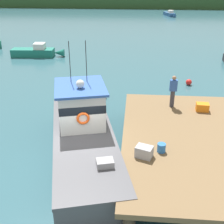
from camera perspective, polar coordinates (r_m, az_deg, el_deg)
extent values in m
plane|color=#2D5660|center=(13.06, -5.95, -8.59)|extent=(200.00, 200.00, 0.00)
cylinder|color=#4C3D2D|center=(9.41, 3.33, -20.89)|extent=(0.36, 0.36, 1.00)
cylinder|color=#4C3D2D|center=(16.18, 4.25, 0.69)|extent=(0.36, 0.36, 1.00)
cube|color=brown|center=(12.54, 16.02, -5.19)|extent=(6.00, 9.00, 0.20)
cube|color=#4C4C51|center=(12.47, -5.40, -7.35)|extent=(4.45, 8.37, 1.10)
cone|color=#4C4C51|center=(16.79, -6.86, 1.72)|extent=(1.52, 2.02, 1.10)
cube|color=#234C9E|center=(12.23, -5.49, -5.58)|extent=(4.43, 8.22, 0.12)
cube|color=#4C4C51|center=(12.15, -5.52, -4.94)|extent=(4.49, 8.38, 0.12)
cube|color=silver|center=(12.82, -6.13, 1.00)|extent=(2.40, 2.61, 1.80)
cube|color=black|center=(12.70, -6.20, 2.29)|extent=(2.42, 2.63, 0.36)
cube|color=#2D56A8|center=(12.46, -6.34, 4.97)|extent=(2.70, 2.96, 0.10)
sphere|color=white|center=(12.10, -6.29, 5.50)|extent=(0.36, 0.36, 0.36)
cylinder|color=black|center=(12.62, -8.32, 9.69)|extent=(0.03, 0.03, 1.80)
cylinder|color=black|center=(12.66, -5.11, 9.90)|extent=(0.03, 0.03, 1.80)
cube|color=#939399|center=(10.30, -1.39, -10.29)|extent=(0.69, 0.58, 0.36)
torus|color=orange|center=(9.83, -6.47, -13.38)|extent=(0.68, 0.68, 0.12)
torus|color=#EA5119|center=(11.80, -5.72, -1.28)|extent=(0.55, 0.23, 0.54)
cube|color=orange|center=(14.86, 17.39, 0.92)|extent=(0.64, 0.49, 0.39)
cube|color=#9E9EA3|center=(10.77, 6.35, -7.79)|extent=(0.72, 0.62, 0.42)
cylinder|color=#2866B2|center=(11.17, 9.72, -6.96)|extent=(0.32, 0.32, 0.34)
cylinder|color=#383842|center=(14.85, 11.79, 2.59)|extent=(0.22, 0.22, 0.86)
cube|color=#2D56A8|center=(14.59, 12.04, 5.15)|extent=(0.36, 0.22, 0.56)
sphere|color=#9E7051|center=(14.46, 12.18, 6.60)|extent=(0.20, 0.20, 0.20)
cube|color=#285184|center=(58.49, 11.20, 18.40)|extent=(2.05, 3.52, 0.61)
cone|color=#285184|center=(56.59, 12.08, 18.09)|extent=(0.84, 0.99, 0.61)
cube|color=silver|center=(57.89, 11.49, 18.84)|extent=(1.07, 1.06, 0.46)
cube|color=#196B5B|center=(29.59, -15.31, 11.23)|extent=(4.09, 1.52, 0.73)
cone|color=#196B5B|center=(28.98, -10.44, 11.42)|extent=(1.05, 0.79, 0.73)
cube|color=silver|center=(29.25, -14.10, 12.50)|extent=(1.07, 1.08, 0.55)
sphere|color=red|center=(21.70, 14.90, 5.71)|extent=(0.43, 0.43, 0.43)
sphere|color=red|center=(18.72, -1.67, 3.28)|extent=(0.37, 0.37, 0.37)
cube|color=#284723|center=(72.86, 3.25, 20.89)|extent=(120.00, 8.00, 2.40)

